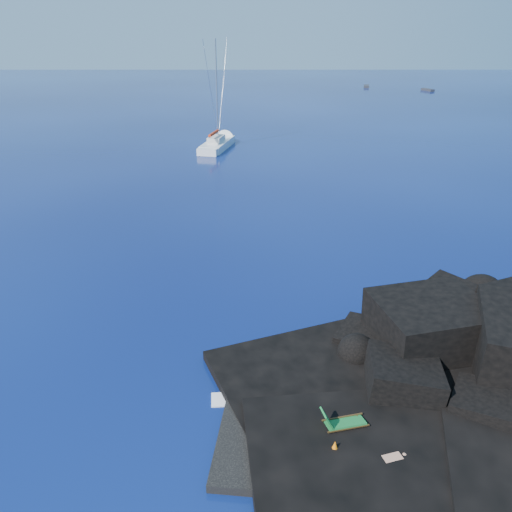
{
  "coord_description": "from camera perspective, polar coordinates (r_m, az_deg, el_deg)",
  "views": [
    {
      "loc": [
        1.67,
        -14.32,
        14.6
      ],
      "look_at": [
        1.69,
        13.42,
        2.0
      ],
      "focal_mm": 35.0,
      "sensor_mm": 36.0,
      "label": 1
    }
  ],
  "objects": [
    {
      "name": "towel",
      "position": [
        20.07,
        15.24,
        -21.8
      ],
      "size": [
        2.14,
        1.44,
        0.05
      ],
      "primitive_type": "cube",
      "rotation": [
        0.0,
        0.0,
        0.29
      ],
      "color": "silver",
      "rests_on": "beach"
    },
    {
      "name": "deck_chair",
      "position": [
        20.5,
        10.23,
        -17.77
      ],
      "size": [
        1.88,
        1.15,
        1.21
      ],
      "primitive_type": null,
      "rotation": [
        0.0,
        0.0,
        0.23
      ],
      "color": "#176B2E",
      "rests_on": "beach"
    },
    {
      "name": "distant_boat_b",
      "position": [
        145.26,
        19.01,
        17.41
      ],
      "size": [
        2.56,
        4.34,
        0.55
      ],
      "primitive_type": "cube",
      "rotation": [
        0.0,
        0.0,
        0.33
      ],
      "color": "#2A2A30",
      "rests_on": "ground"
    },
    {
      "name": "sunbather",
      "position": [
        19.96,
        15.3,
        -21.49
      ],
      "size": [
        1.92,
        0.99,
        0.26
      ],
      "primitive_type": null,
      "rotation": [
        0.0,
        0.0,
        0.29
      ],
      "color": "tan",
      "rests_on": "towel"
    },
    {
      "name": "distant_boat_a",
      "position": [
        150.25,
        12.49,
        18.31
      ],
      "size": [
        2.2,
        4.6,
        0.59
      ],
      "primitive_type": "cube",
      "rotation": [
        0.0,
        0.0,
        -0.19
      ],
      "color": "#27272C",
      "rests_on": "ground"
    },
    {
      "name": "sailboat",
      "position": [
        69.32,
        -4.42,
        12.19
      ],
      "size": [
        5.38,
        13.43,
        13.78
      ],
      "primitive_type": null,
      "rotation": [
        0.0,
        0.0,
        -0.21
      ],
      "color": "white",
      "rests_on": "ground"
    },
    {
      "name": "marker_cone",
      "position": [
        19.78,
        8.99,
        -20.8
      ],
      "size": [
        0.45,
        0.45,
        0.59
      ],
      "primitive_type": "cone",
      "rotation": [
        0.0,
        0.0,
        0.18
      ],
      "color": "orange",
      "rests_on": "beach"
    },
    {
      "name": "ground",
      "position": [
        20.52,
        -5.04,
        -21.05
      ],
      "size": [
        400.0,
        400.0,
        0.0
      ],
      "primitive_type": "plane",
      "color": "#030732",
      "rests_on": "ground"
    },
    {
      "name": "beach",
      "position": [
        21.0,
        8.21,
        -19.94
      ],
      "size": [
        9.08,
        6.86,
        0.7
      ],
      "primitive_type": "cube",
      "rotation": [
        0.0,
        0.0,
        -0.1
      ],
      "color": "black",
      "rests_on": "ground"
    },
    {
      "name": "surf_foam",
      "position": [
        24.45,
        7.98,
        -12.52
      ],
      "size": [
        10.0,
        8.0,
        0.06
      ],
      "primitive_type": null,
      "color": "white",
      "rests_on": "ground"
    }
  ]
}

